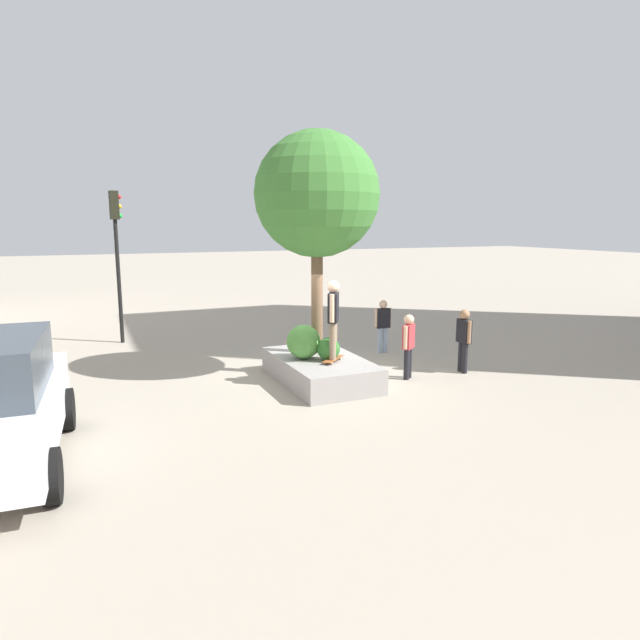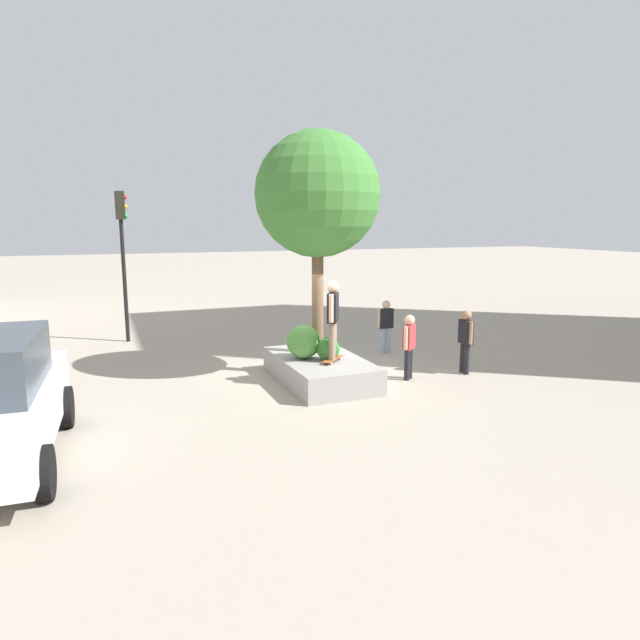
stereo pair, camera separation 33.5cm
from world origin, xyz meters
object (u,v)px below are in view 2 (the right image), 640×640
planter_ledge (320,370)px  bystander_watching (466,337)px  traffic_light_corner (122,241)px  pedestrian_crossing (386,323)px  plaza_tree (318,195)px  skateboard (333,359)px  passerby_with_bag (409,342)px  skateboarder (333,314)px

planter_ledge → bystander_watching: bystander_watching is taller
traffic_light_corner → pedestrian_crossing: (-4.43, -6.82, -2.29)m
plaza_tree → traffic_light_corner: bearing=34.9°
skateboard → passerby_with_bag: bearing=-94.6°
planter_ledge → skateboarder: size_ratio=1.80×
skateboard → traffic_light_corner: (6.92, 4.08, 2.53)m
passerby_with_bag → traffic_light_corner: bearing=40.3°
skateboarder → passerby_with_bag: skateboarder is taller
skateboard → traffic_light_corner: bearing=30.5°
planter_ledge → skateboard: (-0.46, -0.13, 0.35)m
skateboarder → passerby_with_bag: 2.07m
passerby_with_bag → bystander_watching: bearing=-92.4°
passerby_with_bag → bystander_watching: 1.58m
skateboarder → bystander_watching: 3.57m
planter_ledge → bystander_watching: 3.73m
planter_ledge → traffic_light_corner: (6.46, 3.95, 2.88)m
passerby_with_bag → pedestrian_crossing: bearing=-17.4°
plaza_tree → skateboard: 3.84m
pedestrian_crossing → bystander_watching: bystander_watching is taller
skateboard → planter_ledge: bearing=15.6°
skateboard → passerby_with_bag: passerby_with_bag is taller
planter_ledge → skateboard: size_ratio=4.39×
skateboarder → pedestrian_crossing: bearing=-47.7°
traffic_light_corner → pedestrian_crossing: bearing=-123.0°
planter_ledge → passerby_with_bag: bearing=-106.7°
passerby_with_bag → bystander_watching: (-0.07, -1.57, 0.02)m
pedestrian_crossing → plaza_tree: bearing=118.6°
passerby_with_bag → bystander_watching: size_ratio=0.98×
plaza_tree → pedestrian_crossing: plaza_tree is taller
plaza_tree → traffic_light_corner: (5.90, 4.12, -1.17)m
bystander_watching → plaza_tree: bearing=70.2°
skateboard → skateboarder: size_ratio=0.41×
planter_ledge → plaza_tree: 4.09m
traffic_light_corner → passerby_with_bag: bearing=-139.7°
traffic_light_corner → skateboarder: bearing=-149.5°
traffic_light_corner → pedestrian_crossing: size_ratio=3.06×
bystander_watching → pedestrian_crossing: bearing=15.4°
skateboarder → bystander_watching: (-0.22, -3.48, -0.76)m
pedestrian_crossing → skateboarder: bearing=132.3°
pedestrian_crossing → passerby_with_bag: passerby_with_bag is taller
skateboarder → pedestrian_crossing: (2.49, -2.74, -0.80)m
planter_ledge → skateboarder: bearing=-164.4°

